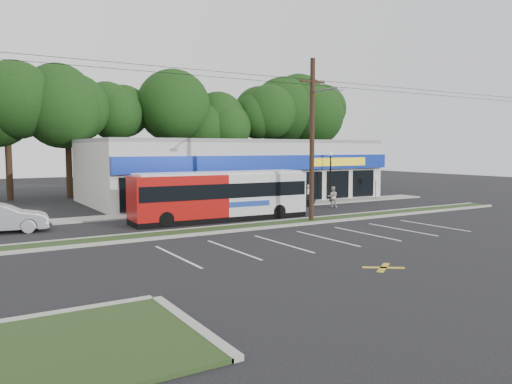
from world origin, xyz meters
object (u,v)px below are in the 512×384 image
object	(u,v)px
lamp_post	(331,171)
utility_pole	(311,134)
sign_post	(376,182)
car_silver	(0,218)
pedestrian_b	(333,197)
car_dark	(284,196)
metrobus	(221,195)
pedestrian_a	(308,195)

from	to	relation	value
lamp_post	utility_pole	bearing A→B (deg)	-136.05
sign_post	car_silver	bearing A→B (deg)	-175.92
pedestrian_b	car_dark	bearing A→B (deg)	-5.26
utility_pole	lamp_post	xyz separation A→B (m)	(8.17, 7.87, -2.74)
lamp_post	metrobus	distance (m)	13.25
car_silver	pedestrian_a	world-z (taller)	pedestrian_a
car_silver	pedestrian_b	bearing A→B (deg)	-81.91
lamp_post	car_silver	size ratio (longest dim) A/B	0.87
utility_pole	pedestrian_a	size ratio (longest dim) A/B	30.61
sign_post	pedestrian_b	bearing A→B (deg)	-160.66
car_dark	pedestrian_a	size ratio (longest dim) A/B	3.01
sign_post	pedestrian_b	world-z (taller)	sign_post
car_dark	pedestrian_b	bearing A→B (deg)	-121.73
lamp_post	metrobus	bearing A→B (deg)	-161.01
metrobus	pedestrian_b	world-z (taller)	metrobus
lamp_post	car_silver	distance (m)	25.05
car_silver	utility_pole	bearing A→B (deg)	-99.37
sign_post	metrobus	bearing A→B (deg)	-166.89
pedestrian_a	pedestrian_b	bearing A→B (deg)	60.47
car_silver	lamp_post	bearing A→B (deg)	-75.67
sign_post	metrobus	size ratio (longest dim) A/B	0.19
metrobus	car_dark	xyz separation A→B (m)	(7.60, 4.00, -0.79)
car_dark	pedestrian_a	distance (m)	2.33
car_dark	pedestrian_b	xyz separation A→B (m)	(2.89, -2.38, -0.02)
lamp_post	car_dark	bearing A→B (deg)	-176.49
lamp_post	pedestrian_a	world-z (taller)	lamp_post
lamp_post	pedestrian_b	xyz separation A→B (m)	(-2.00, -2.68, -1.85)
metrobus	pedestrian_a	size ratio (longest dim) A/B	7.07
metrobus	pedestrian_b	xyz separation A→B (m)	(10.49, 1.62, -0.81)
sign_post	car_silver	xyz separation A→B (m)	(-29.87, -2.13, -0.75)
sign_post	car_dark	xyz separation A→B (m)	(-9.89, -0.07, -0.72)
metrobus	car_dark	bearing A→B (deg)	29.97
sign_post	car_silver	world-z (taller)	sign_post
pedestrian_a	pedestrian_b	world-z (taller)	pedestrian_b
metrobus	car_silver	distance (m)	12.55
sign_post	car_silver	size ratio (longest dim) A/B	0.46
utility_pole	lamp_post	world-z (taller)	utility_pole
metrobus	pedestrian_a	world-z (taller)	metrobus
pedestrian_a	utility_pole	bearing A→B (deg)	10.78
sign_post	metrobus	xyz separation A→B (m)	(-17.49, -4.08, 0.08)
metrobus	car_silver	bearing A→B (deg)	173.27
car_silver	pedestrian_a	bearing A→B (deg)	-75.82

